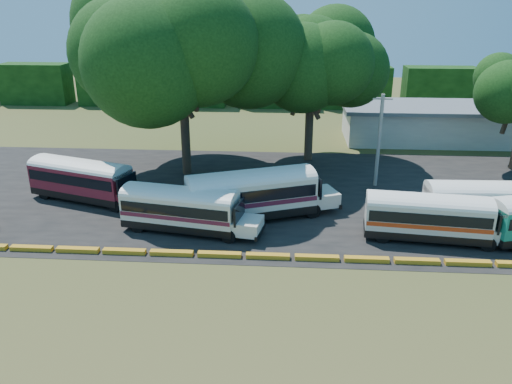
# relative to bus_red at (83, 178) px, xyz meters

# --- Properties ---
(ground) EXTENTS (160.00, 160.00, 0.00)m
(ground) POSITION_rel_bus_red_xyz_m (13.42, -9.59, -1.90)
(ground) COLOR #2E4717
(ground) RESTS_ON ground
(asphalt_strip) EXTENTS (64.00, 24.00, 0.02)m
(asphalt_strip) POSITION_rel_bus_red_xyz_m (14.42, 2.41, -1.89)
(asphalt_strip) COLOR black
(asphalt_strip) RESTS_ON ground
(curb) EXTENTS (53.70, 0.45, 0.30)m
(curb) POSITION_rel_bus_red_xyz_m (13.42, -8.59, -1.75)
(curb) COLOR orange
(curb) RESTS_ON ground
(terminal_building) EXTENTS (19.00, 9.00, 4.00)m
(terminal_building) POSITION_rel_bus_red_xyz_m (31.42, 20.41, 0.13)
(terminal_building) COLOR beige
(terminal_building) RESTS_ON ground
(treeline_backdrop) EXTENTS (130.00, 4.00, 6.00)m
(treeline_backdrop) POSITION_rel_bus_red_xyz_m (13.42, 38.41, 1.10)
(treeline_backdrop) COLOR black
(treeline_backdrop) RESTS_ON ground
(bus_red) EXTENTS (10.34, 5.52, 3.31)m
(bus_red) POSITION_rel_bus_red_xyz_m (0.00, 0.00, 0.00)
(bus_red) COLOR black
(bus_red) RESTS_ON ground
(bus_cream_west) EXTENTS (9.88, 4.05, 3.16)m
(bus_cream_west) POSITION_rel_bus_red_xyz_m (8.99, -5.04, -0.11)
(bus_cream_west) COLOR black
(bus_cream_west) RESTS_ON ground
(bus_cream_east) EXTENTS (11.39, 6.64, 3.67)m
(bus_cream_east) POSITION_rel_bus_red_xyz_m (13.67, -2.63, 0.18)
(bus_cream_east) COLOR black
(bus_cream_east) RESTS_ON ground
(bus_white_red) EXTENTS (9.82, 3.40, 3.16)m
(bus_white_red) POSITION_rel_bus_red_xyz_m (25.35, -5.28, -0.11)
(bus_white_red) COLOR black
(bus_white_red) RESTS_ON ground
(bus_white_blue) EXTENTS (9.75, 2.70, 3.18)m
(bus_white_blue) POSITION_rel_bus_red_xyz_m (29.88, -2.58, -0.10)
(bus_white_blue) COLOR black
(bus_white_blue) RESTS_ON ground
(tree_west) EXTENTS (15.06, 15.06, 17.63)m
(tree_west) POSITION_rel_bus_red_xyz_m (6.77, 7.08, 10.19)
(tree_west) COLOR #3A271D
(tree_west) RESTS_ON ground
(tree_center) EXTENTS (10.22, 10.22, 13.69)m
(tree_center) POSITION_rel_bus_red_xyz_m (17.94, 12.10, 7.99)
(tree_center) COLOR #3A271D
(tree_center) RESTS_ON ground
(utility_pole) EXTENTS (1.60, 0.30, 7.83)m
(utility_pole) POSITION_rel_bus_red_xyz_m (23.48, 4.98, 2.13)
(utility_pole) COLOR gray
(utility_pole) RESTS_ON ground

